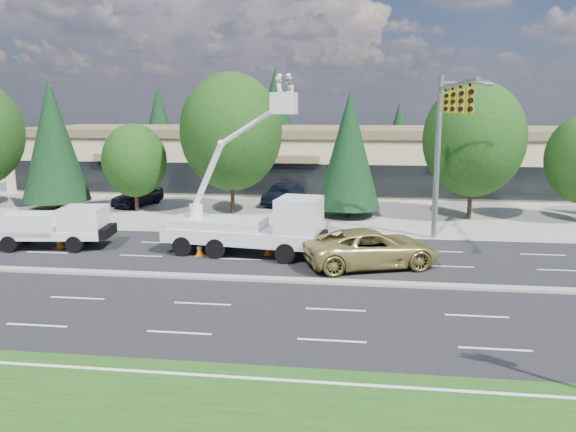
# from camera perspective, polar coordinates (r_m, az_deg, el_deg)

# --- Properties ---
(ground) EXTENTS (140.00, 140.00, 0.00)m
(ground) POSITION_cam_1_polar(r_m,az_deg,el_deg) (24.55, -6.61, -6.35)
(ground) COLOR black
(ground) RESTS_ON ground
(concrete_apron) EXTENTS (140.00, 22.00, 0.01)m
(concrete_apron) POSITION_cam_1_polar(r_m,az_deg,el_deg) (43.73, -0.32, 1.36)
(concrete_apron) COLOR gray
(concrete_apron) RESTS_ON ground
(road_median) EXTENTS (120.00, 0.55, 0.12)m
(road_median) POSITION_cam_1_polar(r_m,az_deg,el_deg) (24.53, -6.61, -6.22)
(road_median) COLOR gray
(road_median) RESTS_ON ground
(strip_mall) EXTENTS (50.40, 15.40, 5.50)m
(strip_mall) POSITION_cam_1_polar(r_m,az_deg,el_deg) (53.21, 1.12, 6.13)
(strip_mall) COLOR #C7AC88
(strip_mall) RESTS_ON ground
(tree_front_b) EXTENTS (4.72, 4.72, 9.30)m
(tree_front_b) POSITION_cam_1_polar(r_m,az_deg,el_deg) (43.63, -22.77, 7.09)
(tree_front_b) COLOR #332114
(tree_front_b) RESTS_ON ground
(tree_front_c) EXTENTS (4.49, 4.49, 6.23)m
(tree_front_c) POSITION_cam_1_polar(r_m,az_deg,el_deg) (41.06, -15.33, 5.47)
(tree_front_c) COLOR #332114
(tree_front_c) RESTS_ON ground
(tree_front_d) EXTENTS (6.98, 6.98, 9.68)m
(tree_front_d) POSITION_cam_1_polar(r_m,az_deg,el_deg) (38.78, -5.78, 8.50)
(tree_front_d) COLOR #332114
(tree_front_d) RESTS_ON ground
(tree_front_e) EXTENTS (4.29, 4.29, 8.45)m
(tree_front_e) POSITION_cam_1_polar(r_m,az_deg,el_deg) (37.84, 6.22, 6.72)
(tree_front_e) COLOR #332114
(tree_front_e) RESTS_ON ground
(tree_front_f) EXTENTS (6.52, 6.52, 9.05)m
(tree_front_f) POSITION_cam_1_polar(r_m,az_deg,el_deg) (38.47, 18.34, 7.44)
(tree_front_f) COLOR #332114
(tree_front_f) RESTS_ON ground
(tree_back_a) EXTENTS (4.96, 4.96, 9.78)m
(tree_back_a) POSITION_cam_1_polar(r_m,az_deg,el_deg) (68.99, -12.96, 8.96)
(tree_back_a) COLOR #332114
(tree_back_a) RESTS_ON ground
(tree_back_b) EXTENTS (6.10, 6.10, 12.02)m
(tree_back_b) POSITION_cam_1_polar(r_m,az_deg,el_deg) (65.48, -1.24, 10.19)
(tree_back_b) COLOR #332114
(tree_back_b) RESTS_ON ground
(tree_back_c) EXTENTS (4.11, 4.11, 8.11)m
(tree_back_c) POSITION_cam_1_polar(r_m,az_deg,el_deg) (64.94, 11.20, 8.13)
(tree_back_c) COLOR #332114
(tree_back_c) RESTS_ON ground
(tree_back_d) EXTENTS (4.37, 4.37, 8.62)m
(tree_back_d) POSITION_cam_1_polar(r_m,az_deg,el_deg) (66.79, 21.63, 7.88)
(tree_back_d) COLOR #332114
(tree_back_d) RESTS_ON ground
(signal_mast) EXTENTS (2.76, 10.16, 9.00)m
(signal_mast) POSITION_cam_1_polar(r_m,az_deg,el_deg) (30.11, 15.65, 8.23)
(signal_mast) COLOR gray
(signal_mast) RESTS_ON ground
(utility_pickup) EXTENTS (5.94, 2.78, 2.20)m
(utility_pickup) POSITION_cam_1_polar(r_m,az_deg,el_deg) (31.85, -22.31, -1.42)
(utility_pickup) COLOR silver
(utility_pickup) RESTS_ON ground
(bucket_truck) EXTENTS (8.14, 3.44, 8.83)m
(bucket_truck) POSITION_cam_1_polar(r_m,az_deg,el_deg) (27.84, -3.33, -0.25)
(bucket_truck) COLOR silver
(bucket_truck) RESTS_ON ground
(traffic_cone_a) EXTENTS (0.40, 0.40, 0.70)m
(traffic_cone_a) POSITION_cam_1_polar(r_m,az_deg,el_deg) (31.95, -22.22, -2.42)
(traffic_cone_a) COLOR orange
(traffic_cone_a) RESTS_ON ground
(traffic_cone_b) EXTENTS (0.40, 0.40, 0.70)m
(traffic_cone_b) POSITION_cam_1_polar(r_m,az_deg,el_deg) (28.37, -8.98, -3.34)
(traffic_cone_b) COLOR orange
(traffic_cone_b) RESTS_ON ground
(traffic_cone_c) EXTENTS (0.40, 0.40, 0.70)m
(traffic_cone_c) POSITION_cam_1_polar(r_m,az_deg,el_deg) (28.23, -2.03, -3.28)
(traffic_cone_c) COLOR orange
(traffic_cone_c) RESTS_ON ground
(traffic_cone_d) EXTENTS (0.40, 0.40, 0.70)m
(traffic_cone_d) POSITION_cam_1_polar(r_m,az_deg,el_deg) (27.78, 8.10, -3.61)
(traffic_cone_d) COLOR orange
(traffic_cone_d) RESTS_ON ground
(minivan) EXTENTS (6.89, 4.77, 1.75)m
(minivan) POSITION_cam_1_polar(r_m,az_deg,el_deg) (26.33, 8.50, -3.24)
(minivan) COLOR tan
(minivan) RESTS_ON ground
(parked_car_west) EXTENTS (3.01, 5.03, 1.60)m
(parked_car_west) POSITION_cam_1_polar(r_m,az_deg,el_deg) (43.82, -15.02, 2.06)
(parked_car_west) COLOR black
(parked_car_west) RESTS_ON ground
(parked_car_east) EXTENTS (2.90, 5.02, 1.56)m
(parked_car_east) POSITION_cam_1_polar(r_m,az_deg,el_deg) (42.80, -0.47, 2.20)
(parked_car_east) COLOR black
(parked_car_east) RESTS_ON ground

